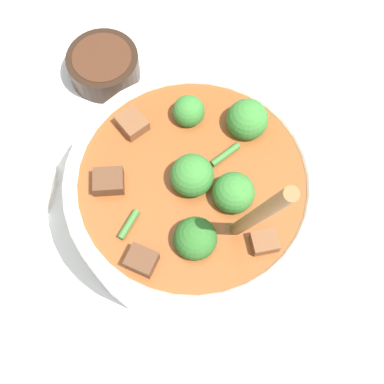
# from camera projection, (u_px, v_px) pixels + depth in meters

# --- Properties ---
(ground_plane) EXTENTS (4.00, 4.00, 0.00)m
(ground_plane) POSITION_uv_depth(u_px,v_px,m) (192.00, 213.00, 0.63)
(ground_plane) COLOR silver
(stew_bowl) EXTENTS (0.26, 0.26, 0.26)m
(stew_bowl) POSITION_uv_depth(u_px,v_px,m) (193.00, 194.00, 0.57)
(stew_bowl) COLOR white
(stew_bowl) RESTS_ON ground_plane
(condiment_bowl) EXTENTS (0.09, 0.09, 0.04)m
(condiment_bowl) POSITION_uv_depth(u_px,v_px,m) (104.00, 65.00, 0.68)
(condiment_bowl) COLOR black
(condiment_bowl) RESTS_ON ground_plane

